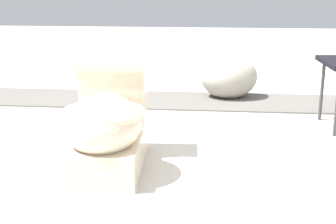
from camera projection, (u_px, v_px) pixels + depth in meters
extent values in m
plane|color=beige|center=(69.00, 148.00, 2.65)|extent=(14.00, 14.00, 0.00)
cube|color=#605B56|center=(173.00, 100.00, 3.66)|extent=(0.56, 8.00, 0.01)
cube|color=beige|center=(108.00, 152.00, 2.34)|extent=(0.61, 0.36, 0.17)
ellipsoid|color=beige|center=(103.00, 124.00, 2.20)|extent=(0.45, 0.37, 0.28)
cylinder|color=beige|center=(103.00, 113.00, 2.18)|extent=(0.40, 0.40, 0.03)
cube|color=beige|center=(114.00, 96.00, 2.48)|extent=(0.19, 0.35, 0.30)
cube|color=beige|center=(113.00, 65.00, 2.43)|extent=(0.22, 0.37, 0.04)
cylinder|color=silver|center=(128.00, 60.00, 2.42)|extent=(0.02, 0.02, 0.01)
cylinder|color=#38383D|center=(322.00, 91.00, 3.12)|extent=(0.02, 0.02, 0.40)
ellipsoid|color=#ADA899|center=(229.00, 77.00, 3.71)|extent=(0.42, 0.50, 0.35)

